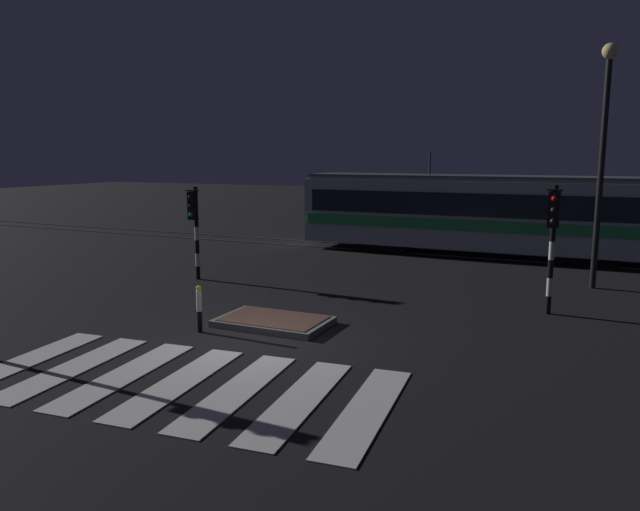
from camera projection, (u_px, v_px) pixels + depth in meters
The scene contains 10 objects.
ground_plane at pixel (257, 341), 13.37m from camera, with size 120.00×120.00×0.00m, color black.
rail_near at pixel (416, 254), 25.01m from camera, with size 80.00×0.12×0.03m, color #59595E.
rail_far at pixel (425, 249), 26.30m from camera, with size 80.00×0.12×0.03m, color #59595E.
crosswalk_zebra at pixel (179, 383), 10.88m from camera, with size 8.02×4.38×0.02m.
traffic_island at pixel (274, 322), 14.58m from camera, with size 2.64×1.64×0.18m.
traffic_light_corner_far_right at pixel (553, 230), 15.19m from camera, with size 0.36×0.42×3.32m.
traffic_light_corner_far_left at pixel (195, 219), 19.56m from camera, with size 0.36×0.42×3.04m.
street_lamp_trackside_right at pixel (603, 139), 17.69m from camera, with size 0.44×1.21×7.12m.
tram at pixel (482, 213), 24.35m from camera, with size 14.89×2.58×4.15m.
bollard_island_edge at pixel (199, 309), 13.92m from camera, with size 0.12×0.12×1.11m.
Camera 1 is at (6.63, -11.13, 4.07)m, focal length 33.92 mm.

